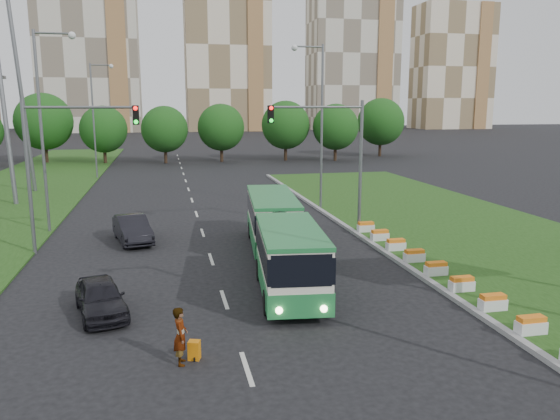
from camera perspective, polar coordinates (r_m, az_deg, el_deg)
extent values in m
plane|color=black|center=(22.88, 1.73, -8.79)|extent=(360.00, 360.00, 0.00)
cube|color=#1D4212|center=(35.00, 19.58, -2.34)|extent=(14.00, 60.00, 0.15)
cube|color=gray|center=(31.94, 8.88, -3.03)|extent=(0.30, 60.00, 0.18)
cylinder|color=slate|center=(33.22, 8.41, 4.37)|extent=(0.20, 0.20, 8.00)
cylinder|color=slate|center=(32.15, 3.91, 10.68)|extent=(5.50, 0.14, 0.14)
cube|color=black|center=(31.51, -0.98, 9.97)|extent=(0.32, 0.32, 1.00)
cylinder|color=slate|center=(30.90, -24.78, 3.00)|extent=(0.20, 0.20, 8.00)
cylinder|color=slate|center=(30.19, -20.17, 10.04)|extent=(5.50, 0.14, 0.14)
cube|color=black|center=(29.95, -14.83, 9.57)|extent=(0.32, 0.32, 1.00)
cube|color=beige|center=(173.03, -19.42, 16.37)|extent=(28.00, 15.00, 52.00)
cube|color=beige|center=(172.97, -5.57, 16.58)|extent=(25.00, 15.00, 50.00)
cube|color=beige|center=(181.89, 7.55, 15.78)|extent=(27.00, 15.00, 47.00)
cube|color=beige|center=(196.02, 17.51, 14.00)|extent=(24.00, 14.00, 40.00)
cube|color=silver|center=(22.12, 2.13, -5.08)|extent=(2.31, 6.39, 2.50)
cube|color=silver|center=(29.90, -1.72, -0.85)|extent=(2.31, 7.77, 2.50)
cylinder|color=black|center=(25.66, 0.07, -2.93)|extent=(2.31, 1.16, 2.31)
cube|color=#217439|center=(22.37, 2.11, -7.13)|extent=(2.39, 6.43, 0.88)
cube|color=#217439|center=(30.08, -1.71, -2.41)|extent=(2.39, 7.82, 0.88)
cube|color=black|center=(22.01, 2.14, -4.04)|extent=(2.39, 6.43, 0.97)
cube|color=black|center=(29.82, -1.73, -0.07)|extent=(2.39, 7.82, 0.97)
imported|color=black|center=(21.60, -18.24, -8.66)|extent=(2.50, 4.25, 1.36)
imported|color=black|center=(32.27, -15.16, -1.93)|extent=(2.60, 4.85, 1.52)
imported|color=gray|center=(17.05, -10.35, -12.81)|extent=(0.45, 0.67, 1.80)
cube|color=orange|center=(17.51, -8.95, -14.26)|extent=(0.35, 0.30, 0.60)
cylinder|color=black|center=(17.48, -8.90, -15.15)|extent=(0.04, 0.14, 0.14)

